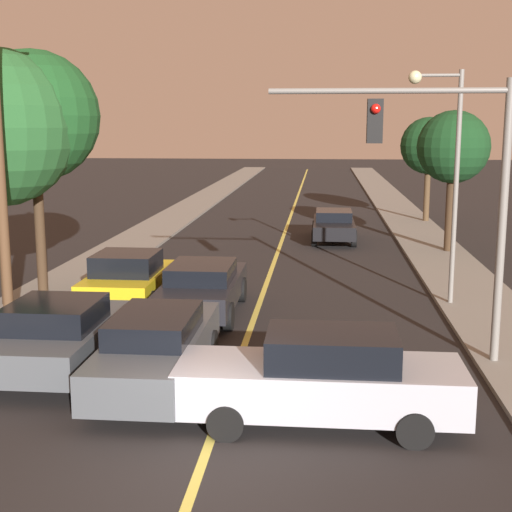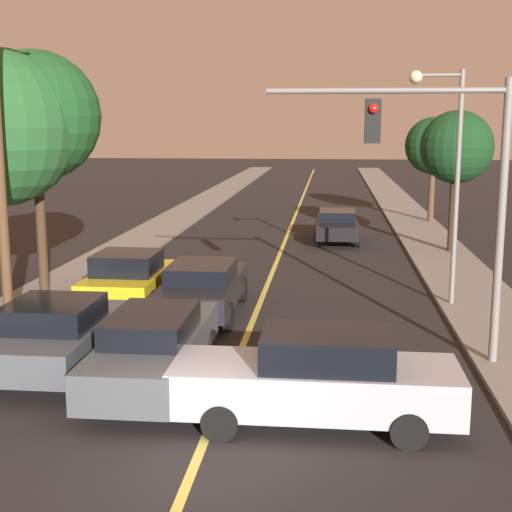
{
  "view_description": "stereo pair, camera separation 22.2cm",
  "coord_description": "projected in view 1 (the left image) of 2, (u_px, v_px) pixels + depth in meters",
  "views": [
    {
      "loc": [
        1.75,
        -9.65,
        5.09
      ],
      "look_at": [
        0.0,
        9.23,
        1.6
      ],
      "focal_mm": 50.0,
      "sensor_mm": 36.0,
      "label": 1
    },
    {
      "loc": [
        1.98,
        -9.63,
        5.09
      ],
      "look_at": [
        0.0,
        9.23,
        1.6
      ],
      "focal_mm": 50.0,
      "sensor_mm": 36.0,
      "label": 2
    }
  ],
  "objects": [
    {
      "name": "streetlamp_right",
      "position": [
        445.0,
        155.0,
        19.57
      ],
      "size": [
        1.48,
        0.36,
        6.45
      ],
      "color": "slate",
      "rests_on": "ground"
    },
    {
      "name": "traffic_signal_mast",
      "position": [
        447.0,
        171.0,
        14.69
      ],
      "size": [
        4.97,
        0.42,
        5.91
      ],
      "color": "slate",
      "rests_on": "ground"
    },
    {
      "name": "sidewalk_right",
      "position": [
        394.0,
        206.0,
        45.2
      ],
      "size": [
        2.5,
        80.0,
        0.12
      ],
      "color": "gray",
      "rests_on": "ground"
    },
    {
      "name": "ground_plane",
      "position": [
        198.0,
        475.0,
        10.53
      ],
      "size": [
        200.0,
        200.0,
        0.0
      ],
      "primitive_type": "plane",
      "color": "black"
    },
    {
      "name": "car_near_lane_second",
      "position": [
        203.0,
        287.0,
        19.3
      ],
      "size": [
        2.01,
        4.77,
        1.45
      ],
      "color": "black",
      "rests_on": "ground"
    },
    {
      "name": "sidewalk_left",
      "position": [
        197.0,
        204.0,
        46.35
      ],
      "size": [
        2.5,
        80.0,
        0.12
      ],
      "color": "gray",
      "rests_on": "ground"
    },
    {
      "name": "car_crossing_right",
      "position": [
        322.0,
        379.0,
        12.17
      ],
      "size": [
        4.9,
        1.85,
        1.65
      ],
      "rotation": [
        0.0,
        0.0,
        1.57
      ],
      "color": "#A5A8B2",
      "rests_on": "ground"
    },
    {
      "name": "tree_right_far",
      "position": [
        453.0,
        148.0,
        27.91
      ],
      "size": [
        2.85,
        2.85,
        5.55
      ],
      "color": "#3D2B1C",
      "rests_on": "ground"
    },
    {
      "name": "road_surface",
      "position": [
        294.0,
        205.0,
        45.79
      ],
      "size": [
        10.19,
        80.0,
        0.01
      ],
      "color": "black",
      "rests_on": "ground"
    },
    {
      "name": "tree_right_near",
      "position": [
        429.0,
        146.0,
        36.93
      ],
      "size": [
        2.94,
        2.94,
        5.4
      ],
      "color": "#4C3823",
      "rests_on": "ground"
    },
    {
      "name": "car_outer_lane_second",
      "position": [
        128.0,
        279.0,
        20.14
      ],
      "size": [
        2.05,
        3.96,
        1.58
      ],
      "color": "gold",
      "rests_on": "ground"
    },
    {
      "name": "car_far_oncoming",
      "position": [
        334.0,
        225.0,
        31.61
      ],
      "size": [
        1.9,
        4.77,
        1.37
      ],
      "rotation": [
        0.0,
        0.0,
        3.14
      ],
      "color": "black",
      "rests_on": "ground"
    },
    {
      "name": "car_near_lane_front",
      "position": [
        157.0,
        347.0,
        14.02
      ],
      "size": [
        1.85,
        5.14,
        1.52
      ],
      "color": "#474C51",
      "rests_on": "ground"
    },
    {
      "name": "tree_left_far",
      "position": [
        34.0,
        117.0,
        19.98
      ],
      "size": [
        3.69,
        3.69,
        7.06
      ],
      "color": "#3D2B1C",
      "rests_on": "ground"
    },
    {
      "name": "car_outer_lane_front",
      "position": [
        59.0,
        334.0,
        14.84
      ],
      "size": [
        2.1,
        4.24,
        1.53
      ],
      "color": "#474C51",
      "rests_on": "ground"
    }
  ]
}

